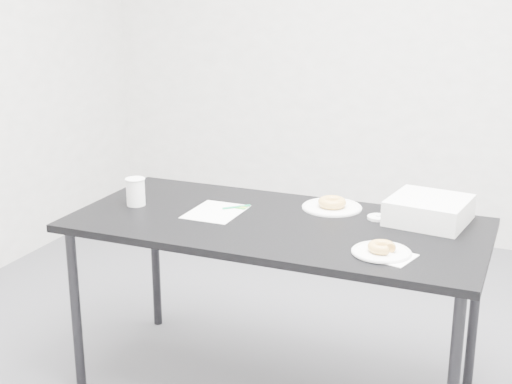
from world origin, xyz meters
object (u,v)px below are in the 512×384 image
at_px(donut_far, 332,202).
at_px(coffee_cup, 136,192).
at_px(plate_far, 332,208).
at_px(pen, 236,207).
at_px(bakery_box, 429,210).
at_px(donut_near, 382,247).
at_px(plate_near, 381,252).
at_px(table, 276,235).
at_px(scorecard, 216,212).

height_order(donut_far, coffee_cup, coffee_cup).
bearing_deg(plate_far, pen, -157.76).
bearing_deg(bakery_box, donut_near, -95.10).
height_order(pen, donut_far, donut_far).
relative_size(pen, plate_near, 0.58).
bearing_deg(table, plate_far, 58.13).
relative_size(donut_near, donut_far, 0.83).
height_order(plate_far, donut_far, donut_far).
relative_size(pen, donut_near, 1.24).
relative_size(coffee_cup, bakery_box, 0.41).
bearing_deg(donut_far, pen, -157.76).
xyz_separation_m(donut_near, bakery_box, (0.10, 0.42, 0.02)).
xyz_separation_m(donut_far, bakery_box, (0.41, -0.02, 0.02)).
bearing_deg(plate_near, coffee_cup, 171.67).
relative_size(scorecard, donut_near, 2.67).
distance_m(plate_far, donut_far, 0.02).
distance_m(pen, donut_near, 0.75).
xyz_separation_m(donut_near, coffee_cup, (-1.12, 0.16, 0.04)).
relative_size(pen, plate_far, 0.49).
xyz_separation_m(table, coffee_cup, (-0.64, -0.02, 0.12)).
relative_size(plate_far, bakery_box, 0.86).
relative_size(scorecard, pen, 2.15).
bearing_deg(bakery_box, pen, -162.41).
height_order(donut_near, donut_far, donut_far).
relative_size(pen, donut_far, 1.04).
xyz_separation_m(scorecard, bakery_box, (0.85, 0.21, 0.05)).
xyz_separation_m(table, plate_near, (0.47, -0.19, 0.06)).
xyz_separation_m(table, donut_far, (0.16, 0.25, 0.08)).
xyz_separation_m(table, scorecard, (-0.28, 0.02, 0.06)).
xyz_separation_m(pen, bakery_box, (0.79, 0.13, 0.04)).
distance_m(table, plate_far, 0.31).
bearing_deg(plate_far, donut_near, -54.60).
height_order(plate_near, coffee_cup, coffee_cup).
distance_m(table, scorecard, 0.29).
xyz_separation_m(scorecard, donut_near, (0.75, -0.21, 0.02)).
xyz_separation_m(table, pen, (-0.22, 0.10, 0.06)).
distance_m(pen, bakery_box, 0.80).
relative_size(table, plate_far, 6.55).
distance_m(donut_far, bakery_box, 0.41).
xyz_separation_m(coffee_cup, bakery_box, (1.21, 0.25, -0.01)).
relative_size(table, bakery_box, 5.62).
relative_size(scorecard, plate_near, 1.25).
distance_m(plate_near, donut_near, 0.02).
bearing_deg(plate_far, table, -122.17).
height_order(table, plate_near, plate_near).
xyz_separation_m(donut_far, coffee_cup, (-0.80, -0.28, 0.03)).
height_order(plate_near, bakery_box, bakery_box).
bearing_deg(scorecard, table, -3.15).
bearing_deg(plate_far, plate_near, -54.60).
bearing_deg(plate_far, coffee_cup, -160.89).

